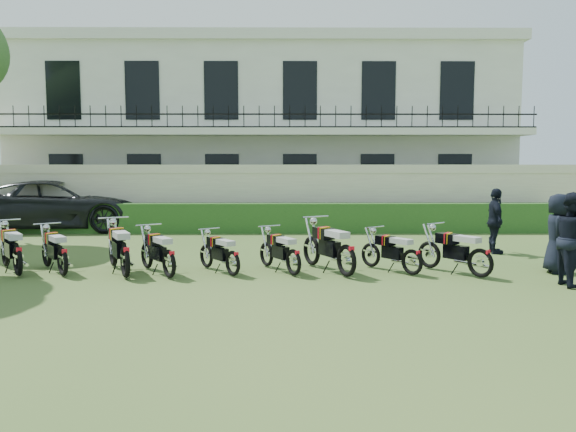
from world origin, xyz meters
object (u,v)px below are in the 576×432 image
(motorcycle_2, at_px, (62,255))
(motorcycle_3, at_px, (125,254))
(motorcycle_4, at_px, (169,257))
(motorcycle_1, at_px, (18,253))
(motorcycle_6, at_px, (294,256))
(motorcycle_8, at_px, (412,256))
(suv, at_px, (59,205))
(motorcycle_7, at_px, (347,253))
(officer_3, at_px, (558,233))
(officer_1, at_px, (573,239))
(motorcycle_5, at_px, (233,257))
(officer_5, at_px, (495,221))
(motorcycle_9, at_px, (481,256))

(motorcycle_2, xyz_separation_m, motorcycle_3, (1.37, -0.22, 0.06))
(motorcycle_2, distance_m, motorcycle_4, 2.29)
(motorcycle_1, bearing_deg, motorcycle_6, -35.64)
(motorcycle_8, distance_m, suv, 13.38)
(motorcycle_2, bearing_deg, motorcycle_1, 144.59)
(motorcycle_1, xyz_separation_m, motorcycle_7, (6.86, -0.13, 0.03))
(motorcycle_3, bearing_deg, motorcycle_4, -27.37)
(suv, bearing_deg, officer_3, -126.05)
(officer_1, bearing_deg, officer_3, -14.22)
(motorcycle_3, height_order, officer_3, officer_3)
(officer_3, bearing_deg, motorcycle_4, 107.39)
(motorcycle_5, bearing_deg, motorcycle_8, -35.32)
(motorcycle_1, height_order, officer_5, officer_5)
(motorcycle_8, xyz_separation_m, motorcycle_9, (1.35, -0.28, 0.05))
(motorcycle_3, relative_size, motorcycle_9, 1.23)
(motorcycle_1, relative_size, motorcycle_7, 0.86)
(motorcycle_5, distance_m, officer_5, 7.26)
(motorcycle_3, height_order, motorcycle_6, motorcycle_3)
(officer_5, bearing_deg, motorcycle_5, 119.52)
(motorcycle_2, height_order, motorcycle_5, motorcycle_2)
(motorcycle_2, bearing_deg, officer_3, -34.61)
(motorcycle_8, xyz_separation_m, officer_3, (3.22, 0.33, 0.43))
(officer_3, height_order, officer_5, officer_3)
(motorcycle_2, distance_m, officer_1, 10.30)
(motorcycle_1, relative_size, motorcycle_4, 1.05)
(motorcycle_5, bearing_deg, motorcycle_4, 153.44)
(motorcycle_7, bearing_deg, officer_5, 9.07)
(motorcycle_3, bearing_deg, motorcycle_5, -20.97)
(motorcycle_1, distance_m, motorcycle_3, 2.30)
(motorcycle_9, height_order, officer_5, officer_5)
(motorcycle_5, bearing_deg, motorcycle_2, 143.43)
(motorcycle_1, distance_m, motorcycle_2, 0.93)
(motorcycle_3, xyz_separation_m, motorcycle_7, (4.56, 0.07, 0.01))
(motorcycle_3, xyz_separation_m, motorcycle_4, (0.91, -0.02, -0.06))
(motorcycle_6, relative_size, suv, 0.25)
(motorcycle_6, xyz_separation_m, motorcycle_9, (3.85, -0.25, 0.04))
(motorcycle_2, height_order, motorcycle_7, motorcycle_7)
(motorcycle_6, bearing_deg, motorcycle_1, 150.30)
(motorcycle_6, xyz_separation_m, motorcycle_8, (2.50, 0.04, -0.01))
(motorcycle_5, xyz_separation_m, motorcycle_9, (5.13, -0.22, 0.06))
(motorcycle_5, xyz_separation_m, officer_5, (6.61, 2.96, 0.44))
(motorcycle_6, height_order, motorcycle_7, motorcycle_7)
(motorcycle_2, relative_size, suv, 0.25)
(motorcycle_7, bearing_deg, officer_3, -20.62)
(motorcycle_7, xyz_separation_m, officer_5, (4.24, 3.09, 0.32))
(officer_1, bearing_deg, motorcycle_7, 80.33)
(motorcycle_8, relative_size, officer_3, 0.81)
(motorcycle_9, xyz_separation_m, officer_3, (1.87, 0.61, 0.38))
(motorcycle_5, distance_m, motorcycle_9, 5.13)
(officer_3, bearing_deg, motorcycle_6, 106.81)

